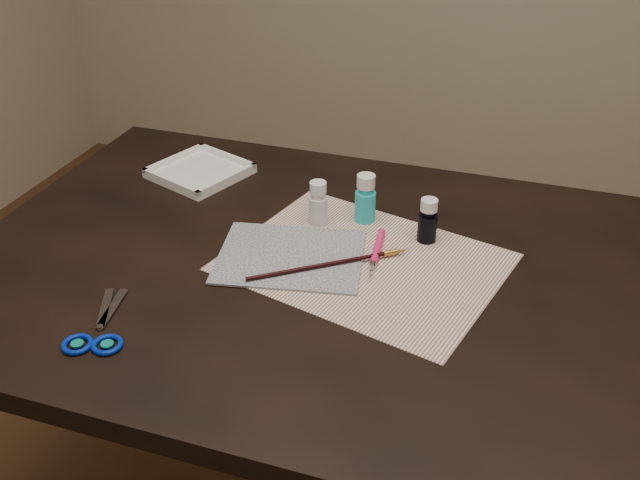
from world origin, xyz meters
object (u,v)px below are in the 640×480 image
(palette_tray, at_px, (200,171))
(canvas, at_px, (291,256))
(paint_bottle_cyan, at_px, (365,198))
(paper, at_px, (364,262))
(scissors, at_px, (98,320))
(paint_bottle_white, at_px, (318,203))
(paint_bottle_navy, at_px, (428,221))

(palette_tray, bearing_deg, canvas, -39.50)
(paint_bottle_cyan, bearing_deg, paper, -74.82)
(paint_bottle_cyan, height_order, scissors, paint_bottle_cyan)
(scissors, bearing_deg, palette_tray, -15.11)
(paint_bottle_white, distance_m, palette_tray, 0.34)
(paint_bottle_cyan, bearing_deg, paint_bottle_navy, -15.80)
(paper, distance_m, paint_bottle_cyan, 0.16)
(paper, relative_size, paint_bottle_cyan, 4.71)
(paint_bottle_white, bearing_deg, paint_bottle_cyan, 24.73)
(paint_bottle_white, bearing_deg, palette_tray, 159.37)
(paper, bearing_deg, paint_bottle_white, 139.11)
(canvas, height_order, paint_bottle_cyan, paint_bottle_cyan)
(paint_bottle_navy, bearing_deg, paint_bottle_white, -179.50)
(canvas, bearing_deg, paint_bottle_white, 86.73)
(paint_bottle_navy, xyz_separation_m, palette_tray, (-0.53, 0.12, -0.03))
(paper, xyz_separation_m, canvas, (-0.13, -0.03, 0.00))
(paper, distance_m, scissors, 0.46)
(paint_bottle_white, relative_size, palette_tray, 0.50)
(canvas, xyz_separation_m, palette_tray, (-0.31, 0.25, 0.01))
(scissors, xyz_separation_m, palette_tray, (-0.08, 0.53, 0.01))
(canvas, bearing_deg, palette_tray, 140.50)
(scissors, bearing_deg, canvas, -63.56)
(paper, bearing_deg, canvas, -167.97)
(paper, bearing_deg, scissors, -139.77)
(canvas, height_order, paint_bottle_white, paint_bottle_white)
(paper, bearing_deg, paint_bottle_navy, 50.21)
(paper, bearing_deg, paint_bottle_cyan, 105.18)
(paper, xyz_separation_m, paint_bottle_cyan, (-0.04, 0.15, 0.05))
(paper, distance_m, paint_bottle_white, 0.17)
(paint_bottle_cyan, relative_size, palette_tray, 0.56)
(paper, height_order, scissors, scissors)
(paint_bottle_cyan, bearing_deg, scissors, -125.29)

